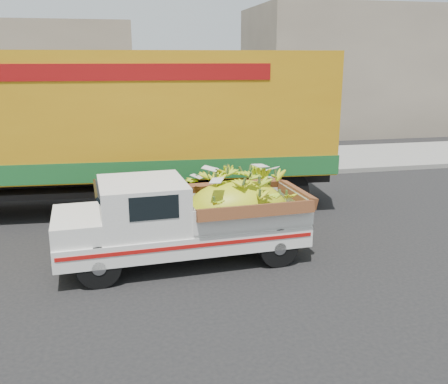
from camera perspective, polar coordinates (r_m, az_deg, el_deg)
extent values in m
plane|color=black|center=(8.79, -12.53, -9.80)|extent=(100.00, 100.00, 0.00)
cube|color=gray|center=(15.14, -12.73, 1.10)|extent=(60.00, 0.25, 0.15)
cube|color=gray|center=(17.19, -12.76, 2.74)|extent=(60.00, 4.00, 0.14)
cube|color=gray|center=(27.47, 18.24, 13.05)|extent=(14.00, 6.00, 6.00)
cylinder|color=black|center=(8.46, -14.12, -8.24)|extent=(0.73, 0.25, 0.72)
cylinder|color=black|center=(9.75, -14.44, -5.08)|extent=(0.73, 0.25, 0.72)
cylinder|color=black|center=(9.05, 6.20, -6.26)|extent=(0.73, 0.25, 0.72)
cylinder|color=black|center=(10.27, 3.31, -3.57)|extent=(0.73, 0.25, 0.72)
cube|color=silver|center=(9.18, -4.83, -4.80)|extent=(4.55, 1.87, 0.37)
cube|color=#A50F0C|center=(8.42, -3.75, -6.23)|extent=(4.37, 0.27, 0.07)
cube|color=silver|center=(9.09, -18.58, -6.45)|extent=(0.19, 1.58, 0.13)
cube|color=silver|center=(8.93, -16.49, -3.57)|extent=(0.90, 1.56, 0.34)
cube|color=silver|center=(8.90, -9.27, -1.46)|extent=(1.56, 1.63, 0.85)
cube|color=black|center=(8.12, -7.99, -1.83)|extent=(0.81, 0.06, 0.40)
cube|color=silver|center=(9.32, 2.00, -1.69)|extent=(2.28, 1.74, 0.48)
ellipsoid|color=gold|center=(9.32, 1.44, -2.32)|extent=(2.05, 1.41, 1.22)
cylinder|color=black|center=(12.05, 7.01, 0.11)|extent=(1.12, 0.39, 1.10)
cylinder|color=black|center=(13.93, 4.80, 2.22)|extent=(1.12, 0.39, 1.10)
cylinder|color=black|center=(11.79, 1.38, -0.12)|extent=(1.12, 0.39, 1.10)
cylinder|color=black|center=(13.70, -0.09, 2.06)|extent=(1.12, 0.39, 1.10)
cube|color=black|center=(12.61, -15.30, 1.44)|extent=(12.04, 1.79, 0.36)
cube|color=#BF8612|center=(12.35, -15.82, 8.67)|extent=(11.90, 3.27, 2.84)
cube|color=#1A5C26|center=(12.52, -15.44, 3.35)|extent=(11.96, 3.30, 0.45)
cube|color=maroon|center=(11.04, -16.95, 12.95)|extent=(8.38, 0.58, 0.35)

